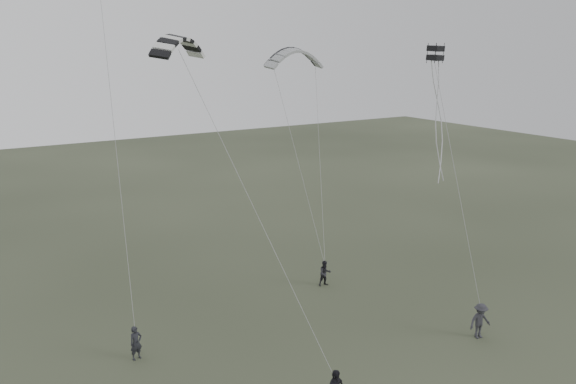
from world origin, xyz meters
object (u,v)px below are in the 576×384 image
flyer_right (325,273)px  kite_striped (178,37)px  kite_pale_large (295,50)px  kite_box (435,53)px  flyer_left (136,343)px  flyer_far (480,321)px

flyer_right → kite_striped: (-9.63, -2.82, 13.46)m
flyer_right → kite_pale_large: size_ratio=0.38×
kite_box → flyer_right: bearing=112.5°
kite_pale_large → flyer_left: bearing=-153.6°
flyer_right → kite_pale_large: (1.27, 5.44, 12.92)m
flyer_left → kite_pale_large: (13.36, 7.65, 12.90)m
kite_pale_large → kite_striped: 13.68m
flyer_right → kite_box: 14.04m
flyer_left → flyer_far: bearing=-38.7°
flyer_far → kite_pale_large: bearing=105.5°
kite_pale_large → kite_striped: size_ratio=1.26×
kite_pale_large → kite_striped: kite_striped is taller
flyer_far → kite_pale_large: size_ratio=0.44×
flyer_far → kite_striped: 19.30m
flyer_far → kite_box: bearing=98.9°
kite_box → flyer_left: bearing=162.2°
kite_box → kite_pale_large: bearing=91.5°
flyer_left → flyer_far: size_ratio=0.89×
flyer_left → flyer_right: flyer_left is taller
kite_pale_large → flyer_right: bearing=-106.5°
flyer_left → kite_striped: 13.68m
flyer_far → kite_pale_large: 19.44m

